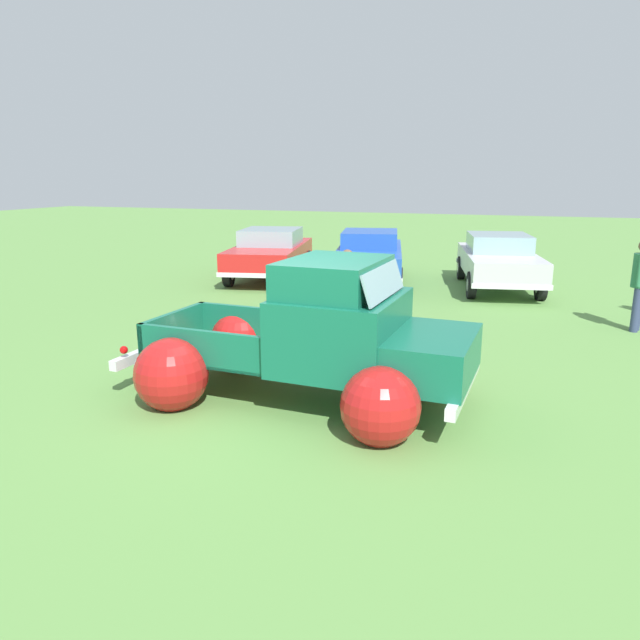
# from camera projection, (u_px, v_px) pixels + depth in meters

# --- Properties ---
(ground_plane) EXTENTS (80.00, 80.00, 0.00)m
(ground_plane) POSITION_uv_depth(u_px,v_px,m) (296.00, 397.00, 8.06)
(ground_plane) COLOR #609347
(vintage_pickup_truck) EXTENTS (4.70, 2.91, 1.96)m
(vintage_pickup_truck) POSITION_uv_depth(u_px,v_px,m) (322.00, 347.00, 7.74)
(vintage_pickup_truck) COLOR black
(vintage_pickup_truck) RESTS_ON ground
(show_car_0) EXTENTS (2.77, 4.69, 1.43)m
(show_car_0) POSITION_uv_depth(u_px,v_px,m) (270.00, 252.00, 17.14)
(show_car_0) COLOR black
(show_car_0) RESTS_ON ground
(show_car_1) EXTENTS (2.76, 4.86, 1.43)m
(show_car_1) POSITION_uv_depth(u_px,v_px,m) (369.00, 255.00, 16.52)
(show_car_1) COLOR black
(show_car_1) RESTS_ON ground
(show_car_2) EXTENTS (2.65, 4.68, 1.43)m
(show_car_2) POSITION_uv_depth(u_px,v_px,m) (498.00, 259.00, 15.60)
(show_car_2) COLOR black
(show_car_2) RESTS_ON ground
(spectator_0) EXTENTS (0.40, 0.54, 1.68)m
(spectator_0) POSITION_uv_depth(u_px,v_px,m) (347.00, 290.00, 10.54)
(spectator_0) COLOR navy
(spectator_0) RESTS_ON ground
(lane_cone_0) EXTENTS (0.36, 0.36, 0.63)m
(lane_cone_0) POSITION_uv_depth(u_px,v_px,m) (390.00, 340.00, 9.69)
(lane_cone_0) COLOR black
(lane_cone_0) RESTS_ON ground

